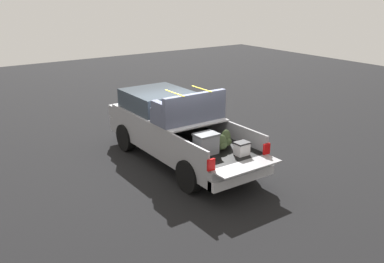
# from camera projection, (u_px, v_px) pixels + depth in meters

# --- Properties ---
(ground_plane) EXTENTS (40.00, 40.00, 0.00)m
(ground_plane) POSITION_uv_depth(u_px,v_px,m) (180.00, 161.00, 12.43)
(ground_plane) COLOR black
(pickup_truck) EXTENTS (6.05, 2.06, 2.23)m
(pickup_truck) POSITION_uv_depth(u_px,v_px,m) (173.00, 127.00, 12.40)
(pickup_truck) COLOR gray
(pickup_truck) RESTS_ON ground_plane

